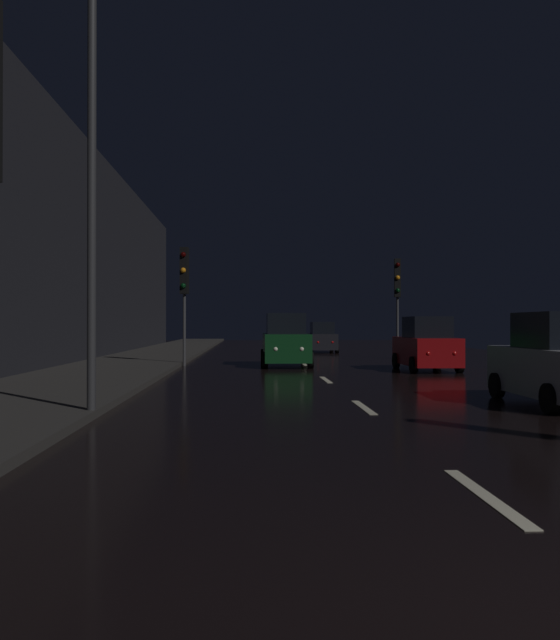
{
  "coord_description": "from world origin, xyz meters",
  "views": [
    {
      "loc": [
        -2.33,
        -3.29,
        1.7
      ],
      "look_at": [
        -1.18,
        21.09,
        1.86
      ],
      "focal_mm": 36.32,
      "sensor_mm": 36.0,
      "label": 1
    }
  ],
  "objects_px": {
    "car_parked_right_near": "(559,362)",
    "traffic_light_far_left": "(184,280)",
    "streetlamp_overhead": "(115,118)",
    "car_distant_taillights": "(322,338)",
    "car_parked_right_far": "(426,346)",
    "traffic_light_far_right": "(398,286)",
    "car_approaching_headlights": "(286,342)"
  },
  "relations": [
    {
      "from": "traffic_light_far_right",
      "to": "car_distant_taillights",
      "type": "xyz_separation_m",
      "value": [
        -2.93,
        7.43,
        -2.76
      ]
    },
    {
      "from": "traffic_light_far_left",
      "to": "car_parked_right_near",
      "type": "xyz_separation_m",
      "value": [
        9.19,
        -13.16,
        -2.62
      ]
    },
    {
      "from": "traffic_light_far_right",
      "to": "car_parked_right_near",
      "type": "distance_m",
      "value": 18.52
    },
    {
      "from": "streetlamp_overhead",
      "to": "car_approaching_headlights",
      "type": "bearing_deg",
      "value": 74.88
    },
    {
      "from": "traffic_light_far_right",
      "to": "car_approaching_headlights",
      "type": "relative_size",
      "value": 1.16
    },
    {
      "from": "car_distant_taillights",
      "to": "car_parked_right_far",
      "type": "xyz_separation_m",
      "value": [
        2.13,
        -15.49,
        0.06
      ]
    },
    {
      "from": "traffic_light_far_left",
      "to": "car_parked_right_far",
      "type": "bearing_deg",
      "value": 82.29
    },
    {
      "from": "car_parked_right_near",
      "to": "traffic_light_far_left",
      "type": "bearing_deg",
      "value": 34.91
    },
    {
      "from": "streetlamp_overhead",
      "to": "car_approaching_headlights",
      "type": "height_order",
      "value": "streetlamp_overhead"
    },
    {
      "from": "traffic_light_far_right",
      "to": "streetlamp_overhead",
      "type": "relative_size",
      "value": 0.59
    },
    {
      "from": "traffic_light_far_left",
      "to": "car_parked_right_near",
      "type": "distance_m",
      "value": 16.26
    },
    {
      "from": "car_distant_taillights",
      "to": "streetlamp_overhead",
      "type": "bearing_deg",
      "value": 165.9
    },
    {
      "from": "car_approaching_headlights",
      "to": "car_parked_right_far",
      "type": "bearing_deg",
      "value": 61.18
    },
    {
      "from": "traffic_light_far_right",
      "to": "car_distant_taillights",
      "type": "relative_size",
      "value": 1.35
    },
    {
      "from": "car_approaching_headlights",
      "to": "car_parked_right_far",
      "type": "height_order",
      "value": "car_approaching_headlights"
    },
    {
      "from": "car_parked_right_far",
      "to": "car_parked_right_near",
      "type": "bearing_deg",
      "value": -180.0
    },
    {
      "from": "streetlamp_overhead",
      "to": "car_parked_right_far",
      "type": "height_order",
      "value": "streetlamp_overhead"
    },
    {
      "from": "car_parked_right_near",
      "to": "car_parked_right_far",
      "type": "relative_size",
      "value": 0.99
    },
    {
      "from": "traffic_light_far_right",
      "to": "streetlamp_overhead",
      "type": "distance_m",
      "value": 22.16
    },
    {
      "from": "car_parked_right_far",
      "to": "traffic_light_far_right",
      "type": "bearing_deg",
      "value": -5.64
    },
    {
      "from": "streetlamp_overhead",
      "to": "car_distant_taillights",
      "type": "relative_size",
      "value": 2.3
    },
    {
      "from": "streetlamp_overhead",
      "to": "car_parked_right_near",
      "type": "bearing_deg",
      "value": 9.49
    },
    {
      "from": "car_parked_right_near",
      "to": "car_parked_right_far",
      "type": "bearing_deg",
      "value": 0.0
    },
    {
      "from": "traffic_light_far_right",
      "to": "car_parked_right_far",
      "type": "distance_m",
      "value": 8.54
    },
    {
      "from": "car_parked_right_near",
      "to": "car_distant_taillights",
      "type": "xyz_separation_m",
      "value": [
        -2.13,
        25.73,
        -0.05
      ]
    },
    {
      "from": "traffic_light_far_left",
      "to": "car_parked_right_far",
      "type": "xyz_separation_m",
      "value": [
        9.19,
        -2.93,
        -2.61
      ]
    },
    {
      "from": "car_approaching_headlights",
      "to": "car_distant_taillights",
      "type": "distance_m",
      "value": 13.05
    },
    {
      "from": "car_approaching_headlights",
      "to": "car_parked_right_far",
      "type": "relative_size",
      "value": 1.08
    },
    {
      "from": "car_parked_right_near",
      "to": "car_distant_taillights",
      "type": "height_order",
      "value": "car_parked_right_near"
    },
    {
      "from": "traffic_light_far_left",
      "to": "car_distant_taillights",
      "type": "relative_size",
      "value": 1.32
    },
    {
      "from": "traffic_light_far_right",
      "to": "car_parked_right_near",
      "type": "relative_size",
      "value": 1.28
    },
    {
      "from": "car_distant_taillights",
      "to": "car_parked_right_far",
      "type": "relative_size",
      "value": 0.93
    }
  ]
}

